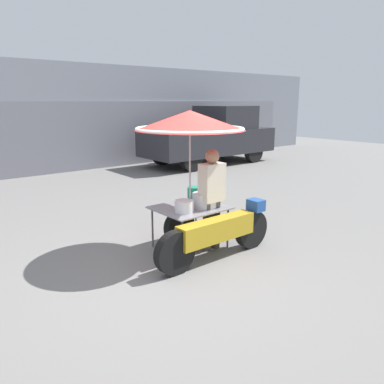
{
  "coord_description": "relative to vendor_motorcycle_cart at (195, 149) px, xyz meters",
  "views": [
    {
      "loc": [
        -2.99,
        -3.94,
        2.27
      ],
      "look_at": [
        0.53,
        0.36,
        0.92
      ],
      "focal_mm": 35.0,
      "sensor_mm": 36.0,
      "label": 1
    }
  ],
  "objects": [
    {
      "name": "vendor_person",
      "position": [
        0.21,
        -0.16,
        -0.69
      ],
      "size": [
        0.38,
        0.22,
        1.57
      ],
      "color": "#4C473D",
      "rests_on": "ground"
    },
    {
      "name": "vendor_motorcycle_cart",
      "position": [
        0.0,
        0.0,
        0.0
      ],
      "size": [
        2.11,
        1.65,
        2.14
      ],
      "color": "black",
      "rests_on": "ground"
    },
    {
      "name": "ground_plane",
      "position": [
        -0.54,
        -0.31,
        -1.57
      ],
      "size": [
        36.0,
        36.0,
        0.0
      ],
      "primitive_type": "plane",
      "color": "slate"
    },
    {
      "name": "pickup_truck",
      "position": [
        5.83,
        6.04,
        -0.57
      ],
      "size": [
        5.06,
        2.0,
        2.1
      ],
      "color": "black",
      "rests_on": "ground"
    },
    {
      "name": "shopfront_building",
      "position": [
        -0.54,
        8.73,
        0.16
      ],
      "size": [
        28.0,
        2.06,
        3.48
      ],
      "color": "gray",
      "rests_on": "ground"
    }
  ]
}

